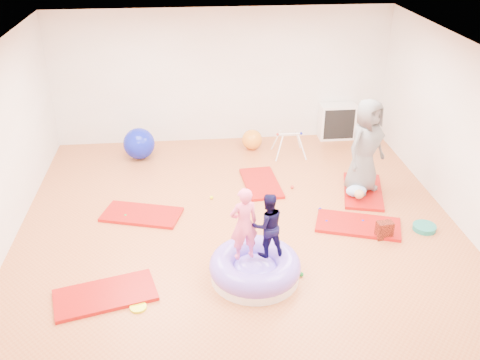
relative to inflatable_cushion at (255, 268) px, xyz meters
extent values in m
cube|color=#BD6D3C|center=(-0.08, 0.91, -0.15)|extent=(7.00, 8.00, 0.01)
cube|color=silver|center=(-0.08, 0.91, 2.65)|extent=(7.00, 8.00, 0.01)
cube|color=beige|center=(-0.08, 4.91, 1.25)|extent=(7.00, 0.01, 2.80)
cube|color=beige|center=(3.42, 0.91, 1.25)|extent=(0.01, 8.00, 2.80)
cube|color=#9E100F|center=(-2.02, -0.21, -0.13)|extent=(1.43, 0.96, 0.05)
cube|color=#9E100F|center=(-1.66, 1.80, -0.13)|extent=(1.40, 0.97, 0.05)
cube|color=#9E100F|center=(0.46, 2.70, -0.13)|extent=(0.69, 1.26, 0.05)
cube|color=#9E100F|center=(1.81, 1.12, -0.13)|extent=(1.46, 1.05, 0.06)
cube|color=#9E100F|center=(2.23, 2.21, -0.13)|extent=(0.96, 1.43, 0.05)
cylinder|color=white|center=(0.00, 0.00, -0.09)|extent=(1.22, 1.22, 0.14)
torus|color=#7F5DE6|center=(0.00, 0.00, 0.04)|extent=(1.26, 1.26, 0.34)
ellipsoid|color=#7F5DE6|center=(0.00, 0.00, -0.04)|extent=(0.67, 0.67, 0.30)
imported|color=#FF5C8C|center=(-0.15, 0.05, 0.74)|extent=(0.44, 0.34, 1.07)
imported|color=black|center=(0.18, 0.09, 0.68)|extent=(0.51, 0.43, 0.93)
imported|color=slate|center=(2.20, 2.24, 0.74)|extent=(0.98, 0.90, 1.68)
ellipsoid|color=#A2C1F9|center=(2.03, 2.00, 0.00)|extent=(0.36, 0.23, 0.21)
sphere|color=tan|center=(2.03, 1.84, 0.03)|extent=(0.17, 0.17, 0.17)
sphere|color=#0D19B5|center=(1.32, 1.65, -0.12)|extent=(0.06, 0.06, 0.06)
sphere|color=#0D19B5|center=(1.92, 1.21, -0.12)|extent=(0.06, 0.06, 0.06)
sphere|color=#157B2D|center=(0.65, -0.05, -0.12)|extent=(0.06, 0.06, 0.06)
sphere|color=red|center=(1.00, 2.48, -0.12)|extent=(0.06, 0.06, 0.06)
sphere|color=#157B2D|center=(-0.05, 0.93, -0.12)|extent=(0.06, 0.06, 0.06)
sphere|color=#157B2D|center=(-1.92, 1.77, -0.12)|extent=(0.06, 0.06, 0.06)
sphere|color=#0D19B5|center=(1.33, 1.26, -0.12)|extent=(0.06, 0.06, 0.06)
sphere|color=#E8F30D|center=(-0.48, 2.25, -0.12)|extent=(0.06, 0.06, 0.06)
sphere|color=#0D19B5|center=(-1.83, 4.09, 0.16)|extent=(0.63, 0.63, 0.63)
sphere|color=orange|center=(0.49, 4.30, 0.05)|extent=(0.42, 0.42, 0.42)
cylinder|color=white|center=(0.96, 3.68, 0.11)|extent=(0.18, 0.19, 0.49)
cylinder|color=white|center=(0.96, 4.10, 0.11)|extent=(0.18, 0.19, 0.49)
cylinder|color=white|center=(1.42, 3.68, 0.11)|extent=(0.18, 0.19, 0.49)
cylinder|color=white|center=(1.42, 4.10, 0.11)|extent=(0.18, 0.19, 0.49)
cylinder|color=white|center=(1.19, 3.89, 0.32)|extent=(0.48, 0.03, 0.03)
sphere|color=red|center=(0.95, 3.89, 0.32)|extent=(0.06, 0.06, 0.06)
sphere|color=#0D19B5|center=(1.43, 3.89, 0.32)|extent=(0.06, 0.06, 0.06)
cube|color=white|center=(2.39, 4.71, 0.23)|extent=(0.77, 0.37, 0.77)
cube|color=black|center=(2.39, 4.52, 0.23)|extent=(0.66, 0.02, 0.66)
cube|color=white|center=(2.39, 4.65, 0.23)|extent=(0.02, 0.26, 0.67)
cube|color=white|center=(2.39, 4.65, 0.23)|extent=(0.67, 0.26, 0.02)
cylinder|color=#1B7D6E|center=(2.83, 0.92, -0.11)|extent=(0.37, 0.37, 0.08)
cube|color=#A02611|center=(2.10, 0.76, -0.01)|extent=(0.26, 0.18, 0.29)
cylinder|color=#E8F30D|center=(-1.57, -0.48, -0.14)|extent=(0.22, 0.22, 0.03)
camera|label=1|loc=(-0.81, -5.89, 4.49)|focal=40.00mm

